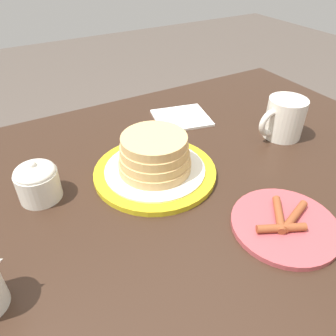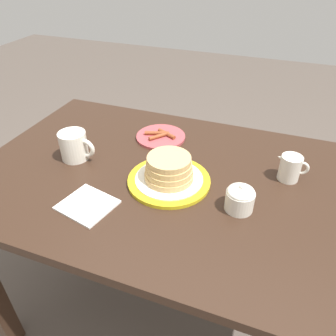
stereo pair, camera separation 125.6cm
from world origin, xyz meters
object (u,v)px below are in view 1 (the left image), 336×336
object	(u,v)px
pancake_plate	(156,160)
sugar_bowl	(37,181)
side_plate_bacon	(285,224)
napkin	(181,118)
coffee_mug	(284,118)

from	to	relation	value
pancake_plate	sugar_bowl	xyz separation A→B (m)	(0.23, -0.05, 0.00)
side_plate_bacon	napkin	distance (m)	0.43
side_plate_bacon	coffee_mug	distance (m)	0.32
coffee_mug	sugar_bowl	world-z (taller)	coffee_mug
coffee_mug	side_plate_bacon	bearing A→B (deg)	46.15
sugar_bowl	napkin	xyz separation A→B (m)	(-0.40, -0.14, -0.04)
napkin	coffee_mug	bearing A→B (deg)	129.85
side_plate_bacon	coffee_mug	world-z (taller)	coffee_mug
coffee_mug	napkin	world-z (taller)	coffee_mug
sugar_bowl	napkin	bearing A→B (deg)	-161.15
side_plate_bacon	coffee_mug	size ratio (longest dim) A/B	1.47
side_plate_bacon	sugar_bowl	bearing A→B (deg)	-39.85
side_plate_bacon	napkin	world-z (taller)	side_plate_bacon
coffee_mug	pancake_plate	bearing A→B (deg)	-2.67
pancake_plate	napkin	bearing A→B (deg)	-133.82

